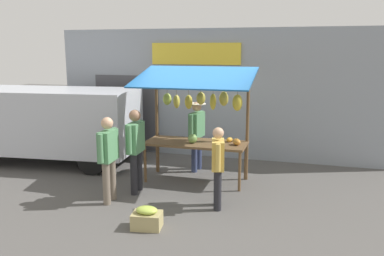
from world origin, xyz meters
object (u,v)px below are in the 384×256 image
(vendor_with_sunhat, at_px, (197,130))
(shopper_with_shopping_bag, at_px, (136,145))
(parked_van, at_px, (43,119))
(shopper_in_striped_shirt, at_px, (218,163))
(produce_crate_near, at_px, (147,218))
(market_stall, at_px, (198,111))
(shopper_with_ponytail, at_px, (108,154))

(vendor_with_sunhat, height_order, shopper_with_shopping_bag, shopper_with_shopping_bag)
(parked_van, bearing_deg, shopper_in_striped_shirt, 154.31)
(produce_crate_near, bearing_deg, vendor_with_sunhat, -88.65)
(market_stall, distance_m, shopper_in_striped_shirt, 1.77)
(vendor_with_sunhat, bearing_deg, market_stall, 26.05)
(vendor_with_sunhat, xyz_separation_m, shopper_with_shopping_bag, (0.77, 1.78, 0.01))
(produce_crate_near, bearing_deg, parked_van, -36.16)
(vendor_with_sunhat, height_order, parked_van, parked_van)
(parked_van, height_order, produce_crate_near, parked_van)
(shopper_in_striped_shirt, xyz_separation_m, produce_crate_near, (0.91, 1.17, -0.69))
(shopper_in_striped_shirt, relative_size, shopper_with_shopping_bag, 0.89)
(shopper_with_ponytail, relative_size, produce_crate_near, 3.15)
(shopper_with_ponytail, height_order, produce_crate_near, shopper_with_ponytail)
(shopper_with_shopping_bag, bearing_deg, vendor_with_sunhat, -26.47)
(shopper_with_shopping_bag, bearing_deg, parked_van, 62.54)
(shopper_in_striped_shirt, distance_m, shopper_with_shopping_bag, 1.80)
(vendor_with_sunhat, xyz_separation_m, produce_crate_near, (-0.08, 3.29, -0.82))
(market_stall, height_order, shopper_in_striped_shirt, market_stall)
(parked_van, bearing_deg, produce_crate_near, 137.99)
(shopper_in_striped_shirt, relative_size, produce_crate_near, 2.90)
(vendor_with_sunhat, relative_size, shopper_with_ponytail, 1.01)
(shopper_in_striped_shirt, distance_m, produce_crate_near, 1.64)
(market_stall, xyz_separation_m, shopper_with_ponytail, (1.27, 1.73, -0.61))
(shopper_with_ponytail, relative_size, parked_van, 0.36)
(market_stall, height_order, shopper_with_ponytail, market_stall)
(shopper_with_ponytail, distance_m, produce_crate_near, 1.63)
(shopper_in_striped_shirt, relative_size, parked_van, 0.33)
(market_stall, relative_size, shopper_in_striped_shirt, 1.66)
(shopper_with_ponytail, height_order, parked_van, parked_van)
(parked_van, bearing_deg, market_stall, 169.33)
(shopper_with_shopping_bag, height_order, produce_crate_near, shopper_with_shopping_bag)
(shopper_in_striped_shirt, bearing_deg, shopper_with_shopping_bag, 65.83)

